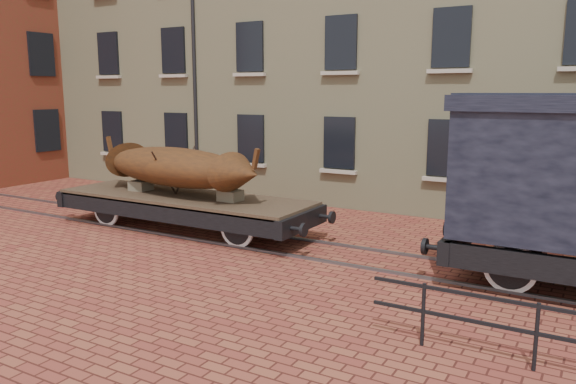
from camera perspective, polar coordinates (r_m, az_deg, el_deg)
The scene contains 4 objects.
ground at distance 13.55m, azimuth 5.87°, elevation -6.45°, with size 90.00×90.00×0.00m, color maroon.
rail_track at distance 13.54m, azimuth 5.87°, elevation -6.33°, with size 30.00×1.52×0.06m.
flatcar_wagon at distance 15.97m, azimuth -10.55°, elevation -1.04°, with size 8.55×2.32×1.29m.
iron_boat at distance 15.99m, azimuth -11.42°, elevation 2.53°, with size 6.17×2.40×1.50m.
Camera 1 is at (5.27, -11.87, 3.87)m, focal length 35.00 mm.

